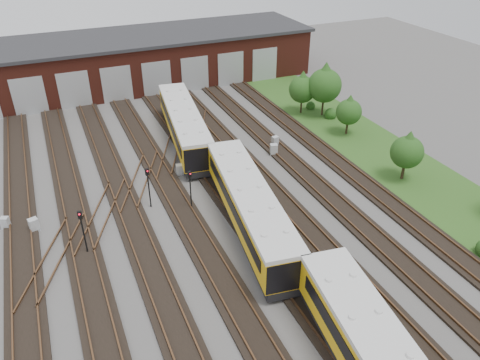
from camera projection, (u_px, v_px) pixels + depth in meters
name	position (u px, v px, depth m)	size (l,w,h in m)	color
ground	(246.00, 266.00, 32.02)	(120.00, 120.00, 0.00)	#484542
track_network	(240.00, 261.00, 32.36)	(30.40, 70.00, 0.33)	black
maintenance_shed	(122.00, 61.00, 61.74)	(51.00, 12.50, 6.35)	#582016
grass_verge	(379.00, 152.00, 46.34)	(8.00, 55.00, 0.05)	#2C531B
metro_train	(250.00, 207.00, 34.64)	(5.03, 48.17, 3.29)	black
signal_mast_0	(82.00, 227.00, 31.99)	(0.31, 0.29, 3.64)	black
signal_mast_1	(148.00, 183.00, 37.05)	(0.30, 0.29, 3.57)	black
signal_mast_2	(170.00, 120.00, 48.06)	(0.31, 0.30, 3.24)	black
signal_mast_3	(190.00, 186.00, 36.81)	(0.30, 0.29, 3.49)	black
relay_cabinet_0	(5.00, 223.00, 35.51)	(0.58, 0.48, 0.96)	#B1B4B7
relay_cabinet_1	(34.00, 225.00, 35.16)	(0.66, 0.55, 1.10)	#B1B4B7
relay_cabinet_2	(180.00, 170.00, 42.42)	(0.61, 0.51, 1.02)	#B1B4B7
relay_cabinet_3	(274.00, 150.00, 45.67)	(0.68, 0.57, 1.13)	#B1B4B7
relay_cabinet_4	(275.00, 141.00, 47.41)	(0.61, 0.51, 1.01)	#B1B4B7
tree_0	(303.00, 86.00, 53.21)	(3.09, 3.09, 5.12)	black
tree_1	(349.00, 109.00, 48.55)	(2.68, 2.68, 4.44)	black
tree_2	(325.00, 82.00, 52.27)	(3.81, 3.81, 6.31)	black
tree_3	(408.00, 149.00, 40.45)	(2.87, 2.87, 4.75)	black
bush_1	(311.00, 105.00, 55.76)	(1.07, 1.07, 1.07)	#1D4513
bush_2	(331.00, 112.00, 53.32)	(1.38, 1.38, 1.38)	#1D4513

